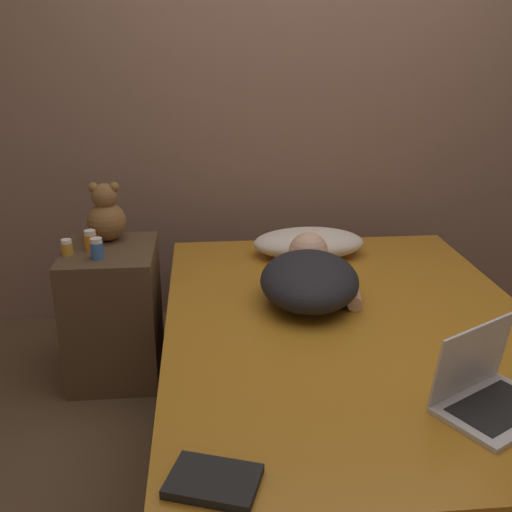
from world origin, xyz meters
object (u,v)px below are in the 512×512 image
at_px(bottle_blue, 97,249).
at_px(bottle_orange, 90,240).
at_px(pillow, 309,243).
at_px(person_lying, 310,276).
at_px(teddy_bear, 106,215).
at_px(book, 214,481).
at_px(bottle_amber, 67,247).
at_px(laptop, 487,390).

xyz_separation_m(bottle_blue, bottle_orange, (-0.05, 0.12, -0.00)).
bearing_deg(bottle_orange, pillow, 6.50).
relative_size(person_lying, teddy_bear, 2.57).
bearing_deg(teddy_bear, book, -73.80).
height_order(bottle_amber, book, bottle_amber).
height_order(pillow, teddy_bear, teddy_bear).
relative_size(person_lying, bottle_orange, 7.86).
relative_size(bottle_blue, bottle_amber, 1.33).
bearing_deg(book, bottle_amber, 113.73).
bearing_deg(teddy_bear, bottle_amber, -128.59).
relative_size(teddy_bear, bottle_orange, 3.06).
bearing_deg(bottle_orange, bottle_amber, -147.88).
bearing_deg(bottle_orange, laptop, -42.12).
bearing_deg(pillow, laptop, -77.23).
bearing_deg(bottle_amber, pillow, 8.93).
relative_size(laptop, bottle_amber, 5.66).
bearing_deg(teddy_bear, bottle_orange, -113.88).
bearing_deg(bottle_orange, person_lying, -21.57).
bearing_deg(pillow, person_lying, -99.31).
bearing_deg(bottle_blue, person_lying, -15.63).
bearing_deg(bottle_orange, teddy_bear, 66.12).
xyz_separation_m(bottle_blue, book, (0.47, -1.32, -0.14)).
xyz_separation_m(laptop, teddy_bear, (-1.25, 1.32, 0.17)).
xyz_separation_m(bottle_amber, bottle_orange, (0.09, 0.06, 0.01)).
xyz_separation_m(person_lying, laptop, (0.37, -0.81, -0.04)).
xyz_separation_m(person_lying, bottle_orange, (-0.94, 0.37, 0.06)).
relative_size(person_lying, laptop, 1.80).
bearing_deg(bottle_blue, book, -70.50).
bearing_deg(bottle_blue, bottle_orange, 111.25).
relative_size(teddy_bear, bottle_blue, 2.98).
bearing_deg(bottle_orange, book, -70.35).
bearing_deg(teddy_bear, pillow, -0.90).
relative_size(pillow, bottle_amber, 7.67).
height_order(laptop, bottle_blue, laptop).
height_order(pillow, bottle_orange, bottle_orange).
relative_size(pillow, person_lying, 0.75).
xyz_separation_m(laptop, bottle_blue, (-1.26, 1.06, 0.10)).
bearing_deg(person_lying, pillow, 89.88).
relative_size(teddy_bear, bottle_amber, 3.97).
bearing_deg(pillow, teddy_bear, 179.10).
distance_m(person_lying, bottle_orange, 1.01).
bearing_deg(pillow, bottle_orange, -173.50).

